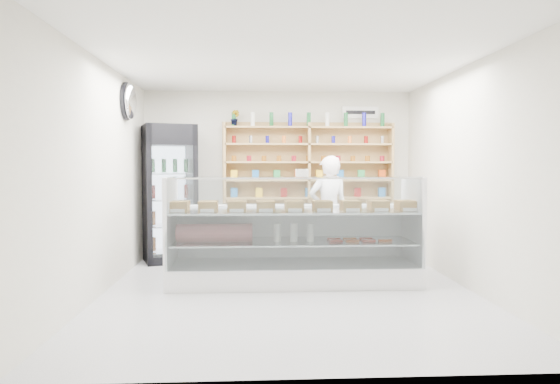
{
  "coord_description": "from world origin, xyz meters",
  "views": [
    {
      "loc": [
        -0.44,
        -6.01,
        1.54
      ],
      "look_at": [
        -0.06,
        0.9,
        1.18
      ],
      "focal_mm": 32.0,
      "sensor_mm": 36.0,
      "label": 1
    }
  ],
  "objects": [
    {
      "name": "potted_plant",
      "position": [
        -0.73,
        2.34,
        2.33
      ],
      "size": [
        0.18,
        0.17,
        0.27
      ],
      "primitive_type": "imported",
      "rotation": [
        0.0,
        0.0,
        -0.38
      ],
      "color": "#1E6626",
      "rests_on": "wall_shelving"
    },
    {
      "name": "wall_shelving",
      "position": [
        0.5,
        2.34,
        1.59
      ],
      "size": [
        2.84,
        0.28,
        1.33
      ],
      "color": "tan",
      "rests_on": "back_wall"
    },
    {
      "name": "security_mirror",
      "position": [
        -2.17,
        1.2,
        2.45
      ],
      "size": [
        0.15,
        0.5,
        0.5
      ],
      "primitive_type": "ellipsoid",
      "color": "silver",
      "rests_on": "left_wall"
    },
    {
      "name": "room",
      "position": [
        0.0,
        0.0,
        1.4
      ],
      "size": [
        5.0,
        5.0,
        5.0
      ],
      "color": "#BABABF",
      "rests_on": "ground"
    },
    {
      "name": "display_counter",
      "position": [
        0.09,
        0.47,
        0.38
      ],
      "size": [
        3.22,
        0.96,
        1.4
      ],
      "color": "white",
      "rests_on": "floor"
    },
    {
      "name": "drinks_cooler",
      "position": [
        -1.79,
        2.1,
        1.1
      ],
      "size": [
        0.99,
        0.98,
        2.19
      ],
      "rotation": [
        0.0,
        0.0,
        0.33
      ],
      "color": "black",
      "rests_on": "floor"
    },
    {
      "name": "wall_sign",
      "position": [
        1.4,
        2.47,
        2.45
      ],
      "size": [
        0.62,
        0.03,
        0.2
      ],
      "primitive_type": "cube",
      "color": "white",
      "rests_on": "back_wall"
    },
    {
      "name": "shop_worker",
      "position": [
        0.73,
        1.62,
        0.85
      ],
      "size": [
        0.68,
        0.51,
        1.69
      ],
      "primitive_type": "imported",
      "rotation": [
        0.0,
        0.0,
        3.32
      ],
      "color": "white",
      "rests_on": "floor"
    }
  ]
}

